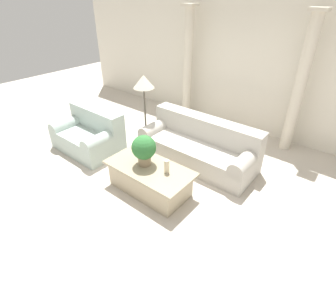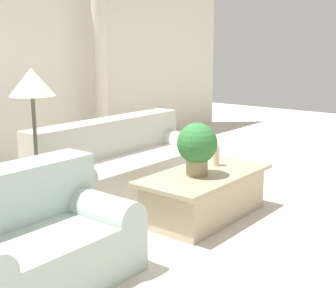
{
  "view_description": "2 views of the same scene",
  "coord_description": "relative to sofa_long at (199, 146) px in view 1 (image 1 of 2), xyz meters",
  "views": [
    {
      "loc": [
        2.48,
        -2.83,
        2.85
      ],
      "look_at": [
        0.05,
        0.16,
        0.61
      ],
      "focal_mm": 28.0,
      "sensor_mm": 36.0,
      "label": 1
    },
    {
      "loc": [
        -3.57,
        -2.85,
        1.69
      ],
      "look_at": [
        0.17,
        0.13,
        0.66
      ],
      "focal_mm": 50.0,
      "sensor_mm": 36.0,
      "label": 2
    }
  ],
  "objects": [
    {
      "name": "ground_plane",
      "position": [
        -0.23,
        -0.87,
        -0.33
      ],
      "size": [
        16.0,
        16.0,
        0.0
      ],
      "primitive_type": "plane",
      "color": "beige"
    },
    {
      "name": "wall_back",
      "position": [
        -0.23,
        1.9,
        1.27
      ],
      "size": [
        10.0,
        0.06,
        3.2
      ],
      "color": "silver",
      "rests_on": "ground_plane"
    },
    {
      "name": "sofa_long",
      "position": [
        0.0,
        0.0,
        0.0
      ],
      "size": [
        2.24,
        0.88,
        0.82
      ],
      "color": "#B7B2A8",
      "rests_on": "ground_plane"
    },
    {
      "name": "loveseat",
      "position": [
        -1.99,
        -1.03,
        0.01
      ],
      "size": [
        1.38,
        0.88,
        0.82
      ],
      "color": "#AEC0B7",
      "rests_on": "ground_plane"
    },
    {
      "name": "coffee_table",
      "position": [
        -0.12,
        -1.25,
        -0.09
      ],
      "size": [
        1.44,
        0.73,
        0.45
      ],
      "color": "tan",
      "rests_on": "ground_plane"
    },
    {
      "name": "potted_plant",
      "position": [
        -0.24,
        -1.23,
        0.42
      ],
      "size": [
        0.39,
        0.39,
        0.51
      ],
      "color": "#937F60",
      "rests_on": "coffee_table"
    },
    {
      "name": "pillar_candle",
      "position": [
        0.18,
        -1.18,
        0.24
      ],
      "size": [
        0.08,
        0.08,
        0.22
      ],
      "color": "beige",
      "rests_on": "coffee_table"
    },
    {
      "name": "floor_lamp",
      "position": [
        -1.26,
        -0.13,
        0.96
      ],
      "size": [
        0.41,
        0.41,
        1.48
      ],
      "color": "#4C473D",
      "rests_on": "ground_plane"
    },
    {
      "name": "column_left",
      "position": [
        -1.4,
        1.54,
        1.02
      ],
      "size": [
        0.3,
        0.3,
        2.64
      ],
      "color": "beige",
      "rests_on": "ground_plane"
    },
    {
      "name": "column_right",
      "position": [
        1.16,
        1.54,
        1.02
      ],
      "size": [
        0.3,
        0.3,
        2.64
      ],
      "color": "beige",
      "rests_on": "ground_plane"
    }
  ]
}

